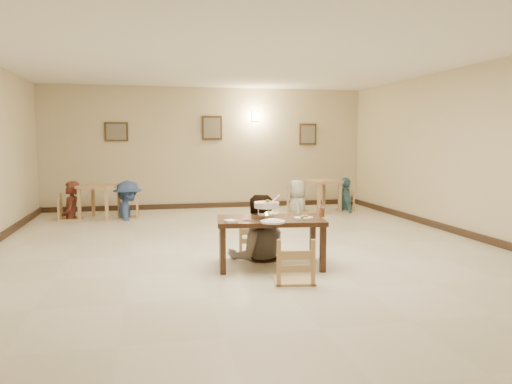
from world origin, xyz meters
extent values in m
plane|color=beige|center=(0.00, 0.00, 0.00)|extent=(10.00, 10.00, 0.00)
plane|color=white|center=(0.00, 0.00, 3.00)|extent=(10.00, 10.00, 0.00)
plane|color=beige|center=(0.00, 5.00, 1.50)|extent=(10.00, 0.00, 10.00)
plane|color=beige|center=(0.00, -5.00, 1.50)|extent=(10.00, 0.00, 10.00)
plane|color=beige|center=(4.00, 0.00, 1.50)|extent=(0.00, 10.00, 10.00)
cube|color=#332216|center=(0.00, 4.97, 0.06)|extent=(8.00, 0.06, 0.12)
cube|color=#332216|center=(3.97, 0.00, 0.06)|extent=(0.06, 10.00, 0.12)
cube|color=#3E2A16|center=(-2.20, 4.96, 1.90)|extent=(0.55, 0.03, 0.45)
cube|color=gray|center=(-2.20, 4.94, 1.90)|extent=(0.45, 0.01, 0.37)
cube|color=#3E2A16|center=(0.10, 4.96, 2.00)|extent=(0.50, 0.03, 0.60)
cube|color=gray|center=(0.10, 4.94, 2.00)|extent=(0.41, 0.01, 0.49)
cube|color=#3E2A16|center=(2.60, 4.96, 1.85)|extent=(0.45, 0.03, 0.55)
cube|color=gray|center=(2.60, 4.94, 1.85)|extent=(0.37, 0.01, 0.45)
cube|color=#FFD88C|center=(1.20, 4.96, 2.30)|extent=(0.16, 0.05, 0.22)
cube|color=#3E2314|center=(0.09, -1.06, 0.63)|extent=(1.50, 0.97, 0.06)
cube|color=#3E2314|center=(-0.59, -1.31, 0.30)|extent=(0.07, 0.07, 0.60)
cube|color=#3E2314|center=(0.69, -1.48, 0.30)|extent=(0.07, 0.07, 0.60)
cube|color=#3E2314|center=(-0.50, -0.64, 0.30)|extent=(0.07, 0.07, 0.60)
cube|color=#3E2314|center=(0.78, -0.81, 0.30)|extent=(0.07, 0.07, 0.60)
cube|color=tan|center=(0.04, -0.41, 0.43)|extent=(0.44, 0.44, 0.05)
cube|color=tan|center=(0.20, -1.78, 0.48)|extent=(0.49, 0.49, 0.05)
imported|color=gray|center=(0.04, -0.54, 0.93)|extent=(0.95, 0.76, 1.85)
torus|color=silver|center=(0.05, -1.02, 0.80)|extent=(0.26, 0.26, 0.01)
cylinder|color=silver|center=(0.05, -1.02, 0.68)|extent=(0.07, 0.07, 0.04)
cone|color=#FFA526|center=(0.05, -1.02, 0.73)|extent=(0.04, 0.04, 0.06)
cylinder|color=white|center=(0.05, -1.02, 0.84)|extent=(0.33, 0.33, 0.08)
cylinder|color=#B95D2D|center=(0.05, -1.02, 0.87)|extent=(0.29, 0.29, 0.02)
sphere|color=#2D7223|center=(0.06, -1.03, 0.89)|extent=(0.05, 0.05, 0.05)
cylinder|color=silver|center=(0.18, -0.96, 0.90)|extent=(0.16, 0.10, 0.11)
cylinder|color=silver|center=(0.15, -0.96, 0.73)|extent=(0.01, 0.01, 0.15)
cylinder|color=silver|center=(-0.05, -0.96, 0.73)|extent=(0.01, 0.01, 0.15)
cylinder|color=silver|center=(0.05, -1.14, 0.73)|extent=(0.01, 0.01, 0.15)
cylinder|color=white|center=(0.14, -0.72, 0.67)|extent=(0.29, 0.29, 0.02)
ellipsoid|color=white|center=(0.14, -0.72, 0.68)|extent=(0.19, 0.16, 0.07)
cylinder|color=white|center=(0.04, -1.40, 0.67)|extent=(0.32, 0.32, 0.02)
ellipsoid|color=white|center=(0.04, -1.40, 0.68)|extent=(0.21, 0.17, 0.07)
cylinder|color=white|center=(0.51, -1.19, 0.67)|extent=(0.26, 0.26, 0.02)
sphere|color=#2D7223|center=(0.47, -1.26, 0.70)|extent=(0.04, 0.04, 0.04)
cylinder|color=white|center=(-0.24, -1.14, 0.67)|extent=(0.10, 0.10, 0.02)
cylinder|color=#B01016|center=(-0.24, -1.14, 0.68)|extent=(0.08, 0.08, 0.01)
cube|color=white|center=(-0.49, -1.26, 0.68)|extent=(0.16, 0.19, 0.03)
cube|color=silver|center=(-0.44, -1.18, 0.67)|extent=(0.05, 0.17, 0.01)
cube|color=silver|center=(-0.41, -1.18, 0.67)|extent=(0.05, 0.17, 0.01)
cylinder|color=white|center=(0.80, -1.09, 0.74)|extent=(0.08, 0.08, 0.16)
cylinder|color=#CB5208|center=(0.80, -1.09, 0.73)|extent=(0.07, 0.07, 0.12)
cube|color=tan|center=(-2.52, 3.76, 0.71)|extent=(0.96, 0.96, 0.06)
cube|color=tan|center=(-2.92, 3.59, 0.34)|extent=(0.07, 0.07, 0.68)
cube|color=tan|center=(-2.35, 3.36, 0.34)|extent=(0.07, 0.07, 0.68)
cube|color=tan|center=(-2.70, 4.16, 0.34)|extent=(0.07, 0.07, 0.68)
cube|color=tan|center=(-2.12, 3.94, 0.34)|extent=(0.07, 0.07, 0.68)
cube|color=tan|center=(2.57, 3.80, 0.71)|extent=(0.94, 0.94, 0.06)
cube|color=tan|center=(2.37, 3.41, 0.34)|extent=(0.07, 0.07, 0.68)
cube|color=tan|center=(2.96, 3.60, 0.34)|extent=(0.07, 0.07, 0.68)
cube|color=tan|center=(2.18, 4.00, 0.34)|extent=(0.07, 0.07, 0.68)
cube|color=tan|center=(2.77, 4.19, 0.34)|extent=(0.07, 0.07, 0.68)
cube|color=tan|center=(-3.12, 3.78, 0.48)|extent=(0.49, 0.49, 0.05)
cube|color=tan|center=(-1.93, 3.69, 0.42)|extent=(0.43, 0.43, 0.05)
cube|color=tan|center=(1.97, 3.78, 0.49)|extent=(0.50, 0.50, 0.05)
cube|color=tan|center=(3.17, 3.79, 0.40)|extent=(0.41, 0.41, 0.04)
imported|color=#55241C|center=(-3.12, 3.78, 0.82)|extent=(0.42, 0.61, 1.65)
imported|color=#3E5889|center=(-1.93, 3.69, 0.82)|extent=(0.75, 1.14, 1.65)
imported|color=silver|center=(1.97, 3.78, 0.76)|extent=(0.63, 0.83, 1.53)
imported|color=teal|center=(3.17, 3.79, 0.81)|extent=(0.49, 0.98, 1.61)
camera|label=1|loc=(-1.52, -7.46, 1.71)|focal=35.00mm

